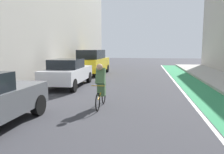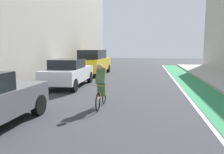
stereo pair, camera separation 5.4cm
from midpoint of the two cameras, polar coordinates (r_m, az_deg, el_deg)
ground_plane at (r=8.87m, az=2.28°, el=-6.58°), size 77.11×77.11×0.00m
bike_lane_paint at (r=11.09m, az=22.57°, el=-4.29°), size 1.60×35.05×0.00m
lane_divider_stripe at (r=10.91m, az=17.97°, el=-4.27°), size 0.12×35.05×0.00m
parked_sedan_white at (r=12.67m, az=-11.35°, el=1.12°), size 1.88×4.24×1.53m
parked_suv_yellow_cab at (r=18.12m, az=-5.15°, el=3.85°), size 2.04×4.76×1.98m
cyclist_trailing at (r=8.08m, az=-3.05°, el=-2.14°), size 0.48×1.68×1.60m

